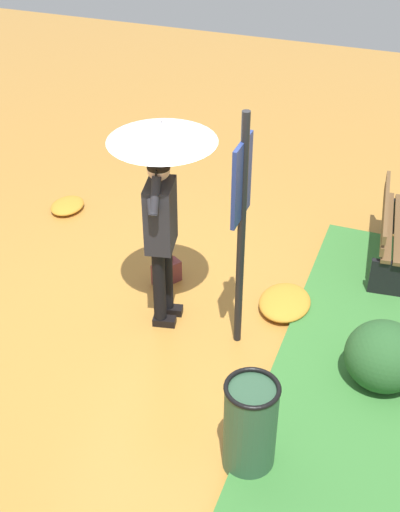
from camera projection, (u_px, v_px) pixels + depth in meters
name	position (u px, v px, depth m)	size (l,w,h in m)	color
ground_plane	(172.00, 321.00, 6.75)	(18.00, 18.00, 0.00)	#B27A33
person_with_umbrella	(161.00, 174.00, 5.97)	(0.96, 0.96, 2.04)	black
info_sign_post	(241.00, 208.00, 5.72)	(0.44, 0.07, 2.30)	black
handbag	(166.00, 272.00, 7.20)	(0.33, 0.28, 0.37)	brown
park_bench	(394.00, 232.00, 7.34)	(1.40, 0.51, 0.75)	black
trash_bin	(250.00, 426.00, 5.11)	(0.42, 0.42, 0.83)	#2D5138
shrub_cluster	(386.00, 355.00, 5.94)	(0.74, 0.67, 0.61)	#285628
leaf_pile_near_person	(285.00, 302.00, 6.88)	(0.63, 0.51, 0.14)	#C68428
leaf_pile_by_bench	(67.00, 206.00, 8.47)	(0.48, 0.38, 0.11)	#C68428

